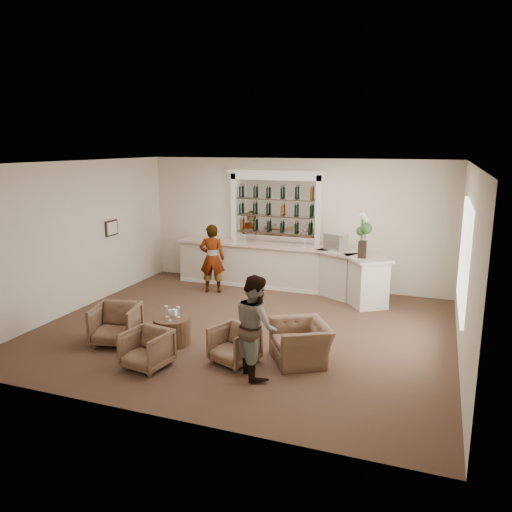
% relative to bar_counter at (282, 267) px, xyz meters
% --- Properties ---
extents(ground, '(8.00, 8.00, 0.00)m').
position_rel_bar_counter_xyz_m(ground, '(0.16, -3.00, -0.57)').
color(ground, brown).
rests_on(ground, ground).
extents(room_shell, '(8.04, 7.02, 3.32)m').
position_rel_bar_counter_xyz_m(room_shell, '(0.33, -2.29, 1.77)').
color(room_shell, beige).
rests_on(room_shell, ground).
extents(bar_counter, '(5.72, 1.80, 1.14)m').
position_rel_bar_counter_xyz_m(bar_counter, '(0.00, 0.00, 0.00)').
color(bar_counter, beige).
rests_on(bar_counter, ground).
extents(back_bar_alcove, '(2.64, 0.25, 3.00)m').
position_rel_bar_counter_xyz_m(back_bar_alcove, '(-0.34, 0.41, 1.46)').
color(back_bar_alcove, white).
rests_on(back_bar_alcove, ground).
extents(cocktail_table, '(0.68, 0.68, 0.50)m').
position_rel_bar_counter_xyz_m(cocktail_table, '(-0.84, -4.17, -0.32)').
color(cocktail_table, '#4D3121').
rests_on(cocktail_table, ground).
extents(sommelier, '(0.72, 0.57, 1.73)m').
position_rel_bar_counter_xyz_m(sommelier, '(-1.57, -0.85, 0.29)').
color(sommelier, gray).
rests_on(sommelier, ground).
extents(guest, '(0.99, 1.02, 1.65)m').
position_rel_bar_counter_xyz_m(guest, '(1.06, -4.82, 0.25)').
color(guest, gray).
rests_on(guest, ground).
extents(armchair_left, '(0.97, 0.98, 0.74)m').
position_rel_bar_counter_xyz_m(armchair_left, '(-1.83, -4.51, -0.20)').
color(armchair_left, brown).
rests_on(armchair_left, ground).
extents(armchair_center, '(0.80, 0.81, 0.64)m').
position_rel_bar_counter_xyz_m(armchair_center, '(-0.72, -5.21, -0.25)').
color(armchair_center, brown).
rests_on(armchair_center, ground).
extents(armchair_right, '(0.89, 0.90, 0.64)m').
position_rel_bar_counter_xyz_m(armchair_right, '(0.57, -4.54, -0.25)').
color(armchair_right, brown).
rests_on(armchair_right, ground).
extents(armchair_far, '(1.30, 1.35, 0.67)m').
position_rel_bar_counter_xyz_m(armchair_far, '(1.61, -4.08, -0.24)').
color(armchair_far, brown).
rests_on(armchair_far, ground).
extents(espresso_machine, '(0.58, 0.54, 0.41)m').
position_rel_bar_counter_xyz_m(espresso_machine, '(1.37, -0.08, 0.77)').
color(espresso_machine, silver).
rests_on(espresso_machine, bar_counter).
extents(flower_vase, '(0.27, 0.27, 1.02)m').
position_rel_bar_counter_xyz_m(flower_vase, '(2.10, -0.71, 1.14)').
color(flower_vase, black).
rests_on(flower_vase, bar_counter).
extents(wine_glass_bar_left, '(0.07, 0.07, 0.21)m').
position_rel_bar_counter_xyz_m(wine_glass_bar_left, '(-1.02, -0.01, 0.67)').
color(wine_glass_bar_left, white).
rests_on(wine_glass_bar_left, bar_counter).
extents(wine_glass_bar_right, '(0.07, 0.07, 0.21)m').
position_rel_bar_counter_xyz_m(wine_glass_bar_right, '(0.59, 0.00, 0.67)').
color(wine_glass_bar_right, white).
rests_on(wine_glass_bar_right, bar_counter).
extents(wine_glass_tbl_a, '(0.07, 0.07, 0.21)m').
position_rel_bar_counter_xyz_m(wine_glass_tbl_a, '(-0.96, -4.14, 0.03)').
color(wine_glass_tbl_a, white).
rests_on(wine_glass_tbl_a, cocktail_table).
extents(wine_glass_tbl_b, '(0.07, 0.07, 0.21)m').
position_rel_bar_counter_xyz_m(wine_glass_tbl_b, '(-0.74, -4.09, 0.03)').
color(wine_glass_tbl_b, white).
rests_on(wine_glass_tbl_b, cocktail_table).
extents(wine_glass_tbl_c, '(0.07, 0.07, 0.21)m').
position_rel_bar_counter_xyz_m(wine_glass_tbl_c, '(-0.80, -4.30, 0.03)').
color(wine_glass_tbl_c, white).
rests_on(wine_glass_tbl_c, cocktail_table).
extents(napkin_holder, '(0.08, 0.08, 0.12)m').
position_rel_bar_counter_xyz_m(napkin_holder, '(-0.86, -4.03, -0.01)').
color(napkin_holder, white).
rests_on(napkin_holder, cocktail_table).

